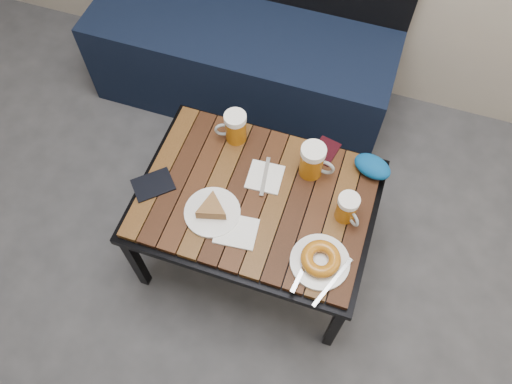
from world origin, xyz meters
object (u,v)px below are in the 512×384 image
(beer_mug_centre, at_px, (313,161))
(plate_pie, at_px, (212,210))
(knit_pouch, at_px, (372,167))
(plate_bagel, at_px, (320,260))
(passport_burgundy, at_px, (325,151))
(cafe_table, at_px, (256,202))
(beer_mug_left, at_px, (235,127))
(passport_navy, at_px, (153,185))
(beer_mug_right, at_px, (347,208))
(bench, at_px, (243,54))

(beer_mug_centre, bearing_deg, plate_pie, -131.68)
(beer_mug_centre, distance_m, knit_pouch, 0.22)
(plate_pie, relative_size, plate_bagel, 0.77)
(passport_burgundy, height_order, knit_pouch, knit_pouch)
(knit_pouch, bearing_deg, cafe_table, -147.50)
(beer_mug_left, distance_m, passport_navy, 0.36)
(beer_mug_centre, xyz_separation_m, beer_mug_right, (0.16, -0.14, -0.01))
(bench, xyz_separation_m, passport_navy, (-0.02, -0.89, 0.20))
(plate_bagel, bearing_deg, passport_navy, 171.35)
(cafe_table, xyz_separation_m, passport_burgundy, (0.18, 0.26, 0.05))
(beer_mug_right, distance_m, knit_pouch, 0.22)
(cafe_table, height_order, passport_navy, passport_navy)
(passport_navy, relative_size, passport_burgundy, 1.23)
(beer_mug_left, distance_m, knit_pouch, 0.51)
(beer_mug_centre, distance_m, plate_bagel, 0.35)
(bench, relative_size, beer_mug_right, 12.00)
(beer_mug_centre, xyz_separation_m, knit_pouch, (0.20, 0.07, -0.04))
(beer_mug_right, distance_m, passport_burgundy, 0.28)
(bench, bearing_deg, cafe_table, -67.57)
(plate_bagel, relative_size, passport_navy, 1.80)
(beer_mug_left, xyz_separation_m, passport_burgundy, (0.33, 0.05, -0.06))
(beer_mug_left, distance_m, plate_bagel, 0.58)
(plate_pie, height_order, knit_pouch, knit_pouch)
(cafe_table, xyz_separation_m, passport_navy, (-0.36, -0.07, 0.05))
(bench, bearing_deg, knit_pouch, -40.10)
(beer_mug_left, bearing_deg, plate_pie, 74.33)
(passport_burgundy, bearing_deg, passport_navy, -136.19)
(bench, bearing_deg, plate_bagel, -58.18)
(beer_mug_centre, bearing_deg, knit_pouch, 23.36)
(cafe_table, height_order, knit_pouch, knit_pouch)
(beer_mug_centre, relative_size, plate_pie, 0.73)
(beer_mug_right, relative_size, plate_bagel, 0.46)
(beer_mug_centre, relative_size, knit_pouch, 1.02)
(beer_mug_right, relative_size, passport_navy, 0.84)
(bench, relative_size, cafe_table, 1.67)
(beer_mug_right, bearing_deg, passport_burgundy, 161.53)
(plate_pie, xyz_separation_m, plate_bagel, (0.40, -0.06, 0.00))
(beer_mug_right, bearing_deg, plate_bagel, -58.07)
(bench, bearing_deg, beer_mug_right, -50.73)
(beer_mug_centre, distance_m, plate_pie, 0.39)
(cafe_table, distance_m, plate_pie, 0.18)
(bench, distance_m, plate_bagel, 1.18)
(beer_mug_left, bearing_deg, passport_burgundy, 166.73)
(cafe_table, relative_size, knit_pouch, 6.08)
(plate_pie, height_order, passport_burgundy, plate_pie)
(cafe_table, distance_m, beer_mug_centre, 0.25)
(beer_mug_centre, xyz_separation_m, plate_pie, (-0.28, -0.27, -0.05))
(knit_pouch, bearing_deg, beer_mug_centre, -160.66)
(beer_mug_centre, xyz_separation_m, passport_navy, (-0.52, -0.23, -0.07))
(plate_pie, height_order, passport_navy, plate_pie)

